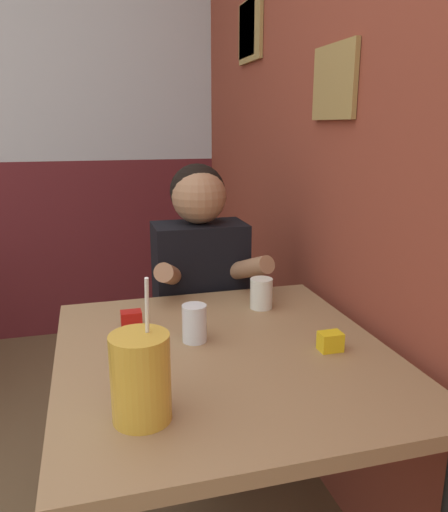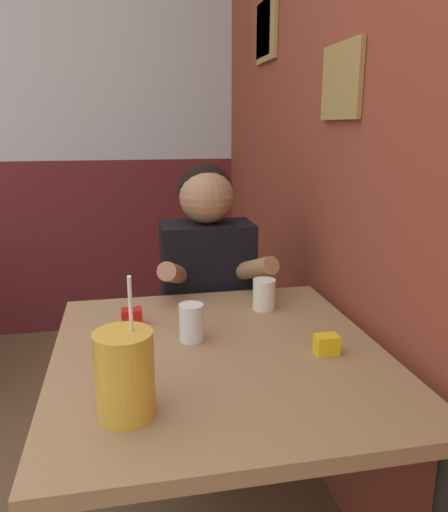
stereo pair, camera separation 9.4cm
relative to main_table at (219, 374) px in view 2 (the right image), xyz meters
name	(u,v)px [view 2 (the right image)]	position (x,y,z in m)	size (l,w,h in m)	color
brick_wall_right	(303,114)	(0.50, 0.80, 0.68)	(0.08, 4.44, 2.70)	brown
main_table	(219,374)	(0.00, 0.00, 0.00)	(0.86, 0.94, 0.74)	#93704C
person_seated	(208,311)	(0.07, 0.60, -0.05)	(0.42, 0.40, 1.18)	black
cocktail_pitcher	(125,375)	(-0.24, -0.26, 0.16)	(0.12, 0.12, 0.30)	gold
glass_near_pitcher	(191,322)	(-0.06, 0.08, 0.12)	(0.07, 0.07, 0.10)	silver
glass_center	(264,294)	(0.20, 0.28, 0.12)	(0.07, 0.07, 0.10)	silver
condiment_ketchup	(132,317)	(-0.22, 0.22, 0.09)	(0.06, 0.04, 0.05)	#B7140F
condiment_mustard	(327,344)	(0.27, -0.07, 0.09)	(0.06, 0.04, 0.05)	yellow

